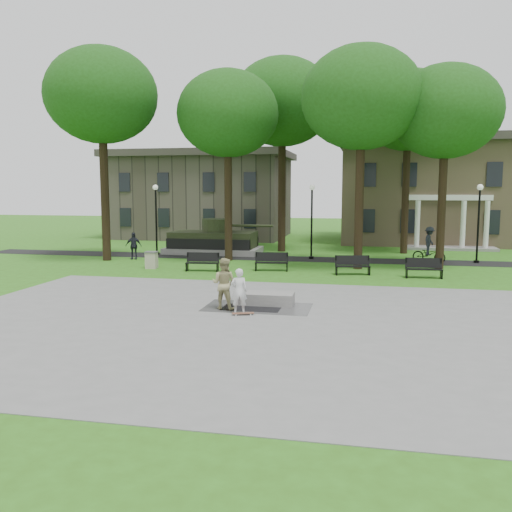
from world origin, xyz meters
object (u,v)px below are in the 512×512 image
at_px(skateboarder, 239,291).
at_px(friend_watching, 224,284).
at_px(concrete_block, 265,298).
at_px(park_bench_0, 203,261).
at_px(trash_bin, 151,260).
at_px(cyclist, 429,248).

xyz_separation_m(skateboarder, friend_watching, (-0.72, 0.59, 0.14)).
relative_size(concrete_block, skateboarder, 1.34).
bearing_deg(park_bench_0, concrete_block, -62.65).
xyz_separation_m(friend_watching, trash_bin, (-6.68, 9.26, -0.49)).
distance_m(skateboarder, friend_watching, 0.94).
height_order(skateboarder, friend_watching, friend_watching).
relative_size(skateboarder, friend_watching, 0.85).
bearing_deg(concrete_block, friend_watching, -140.85).
bearing_deg(trash_bin, concrete_block, -45.36).
relative_size(cyclist, park_bench_0, 1.19).
height_order(concrete_block, trash_bin, trash_bin).
bearing_deg(trash_bin, friend_watching, -54.18).
distance_m(concrete_block, park_bench_0, 9.23).
height_order(cyclist, trash_bin, cyclist).
distance_m(friend_watching, cyclist, 17.41).
bearing_deg(skateboarder, friend_watching, -55.86).
relative_size(skateboarder, park_bench_0, 0.89).
bearing_deg(park_bench_0, trash_bin, 168.69).
xyz_separation_m(skateboarder, cyclist, (8.20, 15.55, 0.05)).
relative_size(park_bench_0, trash_bin, 1.91).
bearing_deg(cyclist, friend_watching, 171.06).
xyz_separation_m(skateboarder, trash_bin, (-7.40, 9.85, -0.35)).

